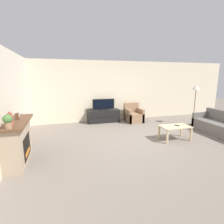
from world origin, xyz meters
The scene contains 13 objects.
ground_plane centered at (0.00, 0.00, 0.00)m, with size 24.00×24.00×0.00m, color slate.
wall_back centered at (0.00, 2.86, 1.35)m, with size 12.00×0.06×2.70m.
wall_left centered at (-3.62, 0.00, 1.35)m, with size 0.06×12.00×2.70m.
fireplace centered at (-3.40, -0.49, 0.51)m, with size 0.50×1.53×1.00m.
mantel_vase_left centered at (-3.38, -0.94, 1.15)m, with size 0.10×0.10×0.30m.
mantel_clock centered at (-3.38, -0.33, 1.08)m, with size 0.08×0.11×0.15m.
potted_plant centered at (-3.38, -1.13, 1.17)m, with size 0.18×0.18×0.29m.
tv_stand centered at (-0.57, 2.54, 0.28)m, with size 1.40×0.49×0.56m.
tv centered at (-0.57, 2.54, 0.78)m, with size 0.98×0.18×0.48m.
armchair centered at (0.75, 2.25, 0.27)m, with size 0.70×0.76×0.82m.
coffee_table centered at (1.08, -0.28, 0.39)m, with size 0.94×0.55×0.46m.
remote centered at (1.15, -0.27, 0.47)m, with size 0.11×0.15×0.02m.
floor_lamp centered at (2.94, 1.01, 1.46)m, with size 0.31×0.31×1.70m.
Camera 1 is at (-2.39, -4.84, 2.00)m, focal length 28.00 mm.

